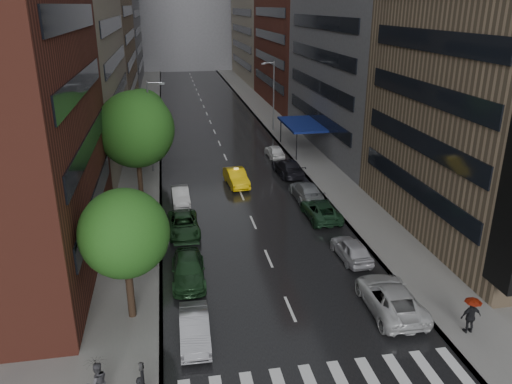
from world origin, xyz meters
TOP-DOWN VIEW (x-y plane):
  - ground at (0.00, 0.00)m, footprint 220.00×220.00m
  - road at (0.00, 50.00)m, footprint 14.00×140.00m
  - sidewalk_left at (-9.00, 50.00)m, footprint 4.00×140.00m
  - sidewalk_right at (9.00, 50.00)m, footprint 4.00×140.00m
  - crosswalk at (0.20, -2.00)m, footprint 13.15×2.80m
  - buildings_left at (-15.00, 58.79)m, footprint 8.00×108.00m
  - buildings_right at (15.00, 56.70)m, footprint 8.05×109.10m
  - building_far at (0.00, 118.00)m, footprint 40.00×14.00m
  - tree_near at (-8.60, 4.71)m, footprint 4.63×4.63m
  - tree_mid at (-8.60, 20.65)m, footprint 6.11×6.11m
  - tree_far at (-8.60, 32.98)m, footprint 5.00×5.00m
  - taxi at (-0.08, 24.71)m, footprint 2.08×4.84m
  - parked_cars_left at (-5.40, 11.48)m, footprint 2.38×23.16m
  - parked_cars_right at (5.40, 16.62)m, footprint 2.79×35.05m
  - ped_black_umbrella at (-9.65, -1.36)m, footprint 1.11×1.00m
  - ped_red_umbrella at (8.46, 0.16)m, footprint 1.09×0.82m
  - street_lamp_left at (-7.72, 30.00)m, footprint 1.74×0.22m
  - street_lamp_right at (7.72, 45.00)m, footprint 1.74×0.22m
  - awning at (8.98, 35.00)m, footprint 4.00×8.00m

SIDE VIEW (x-z plane):
  - ground at x=0.00m, z-range 0.00..0.00m
  - road at x=0.00m, z-range 0.00..0.01m
  - crosswalk at x=0.20m, z-range 0.01..0.02m
  - sidewalk_left at x=-9.00m, z-range 0.00..0.15m
  - sidewalk_right at x=9.00m, z-range 0.00..0.15m
  - parked_cars_left at x=-5.40m, z-range -0.03..1.41m
  - parked_cars_right at x=5.40m, z-range -0.05..1.55m
  - taxi at x=-0.08m, z-range 0.00..1.55m
  - ped_red_umbrella at x=8.46m, z-range 0.32..2.33m
  - ped_black_umbrella at x=-9.65m, z-range 0.33..2.42m
  - awning at x=8.98m, z-range 1.57..4.70m
  - street_lamp_left at x=-7.72m, z-range 0.39..9.39m
  - street_lamp_right at x=7.72m, z-range 0.39..9.39m
  - tree_near at x=-8.60m, z-range 1.35..8.73m
  - tree_far at x=-8.60m, z-range 1.46..9.43m
  - tree_mid at x=-8.60m, z-range 1.80..11.54m
  - buildings_right at x=15.00m, z-range -2.97..33.03m
  - buildings_left at x=-15.00m, z-range -3.01..34.99m
  - building_far at x=0.00m, z-range 0.00..32.00m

